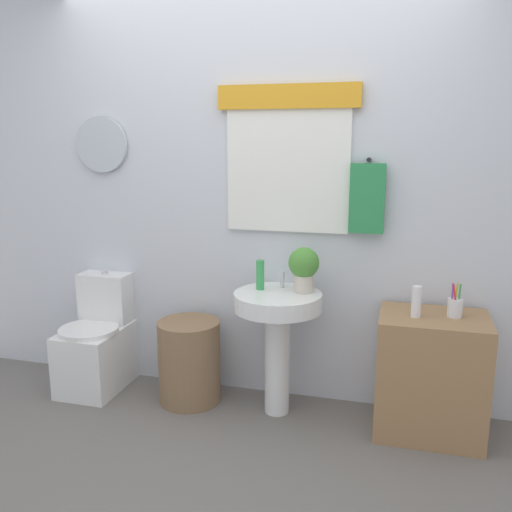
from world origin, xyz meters
name	(u,v)px	position (x,y,z in m)	size (l,w,h in m)	color
ground_plane	(195,490)	(0.00, 0.00, 0.00)	(8.00, 8.00, 0.00)	slate
back_wall	(259,193)	(0.00, 1.15, 1.31)	(4.40, 0.18, 2.60)	silver
toilet	(98,344)	(-1.04, 0.88, 0.29)	(0.38, 0.51, 0.77)	white
laundry_hamper	(189,361)	(-0.37, 0.85, 0.26)	(0.39, 0.39, 0.52)	#846647
pedestal_sink	(278,323)	(0.20, 0.85, 0.57)	(0.52, 0.52, 0.75)	white
faucet	(282,280)	(0.20, 0.97, 0.80)	(0.03, 0.03, 0.10)	silver
wooden_cabinet	(430,375)	(1.08, 0.85, 0.34)	(0.58, 0.44, 0.69)	#9E754C
soap_bottle	(260,275)	(0.08, 0.90, 0.84)	(0.05, 0.05, 0.18)	green
potted_plant	(304,267)	(0.34, 0.91, 0.91)	(0.18, 0.18, 0.27)	beige
lotion_bottle	(416,302)	(0.98, 0.81, 0.77)	(0.05, 0.05, 0.17)	white
toothbrush_cup	(455,307)	(1.18, 0.87, 0.74)	(0.08, 0.08, 0.19)	silver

